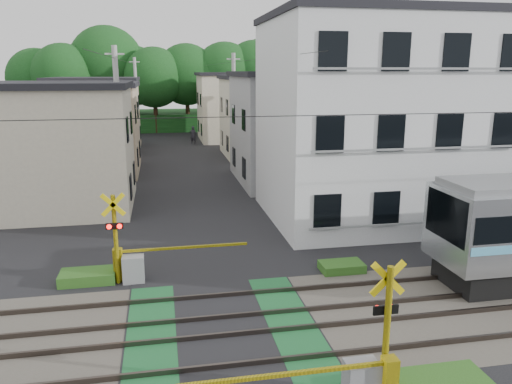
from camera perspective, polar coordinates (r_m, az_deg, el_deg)
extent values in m
plane|color=black|center=(14.10, -3.86, -15.24)|extent=(120.00, 120.00, 0.00)
cube|color=#47423A|center=(14.10, -3.86, -15.23)|extent=(120.00, 6.00, 0.00)
cube|color=black|center=(14.10, -3.86, -15.22)|extent=(5.20, 120.00, 0.00)
cube|color=#145126|center=(14.04, -11.88, -15.64)|extent=(1.30, 6.00, 0.00)
cube|color=#145126|center=(14.41, 3.90, -14.53)|extent=(1.30, 6.00, 0.00)
cube|color=#3F3833|center=(12.45, -2.73, -19.13)|extent=(120.00, 0.08, 0.14)
cube|color=#3F3833|center=(13.63, -3.60, -15.99)|extent=(120.00, 0.08, 0.14)
cube|color=#3F3833|center=(14.51, -4.12, -14.06)|extent=(120.00, 0.08, 0.14)
cube|color=#3F3833|center=(15.75, -4.74, -11.72)|extent=(120.00, 0.08, 0.14)
cube|color=black|center=(18.63, 26.97, -8.43)|extent=(2.23, 2.05, 0.56)
cube|color=black|center=(16.59, 21.01, -2.66)|extent=(0.10, 2.24, 1.45)
cylinder|color=yellow|center=(11.08, 14.68, -15.44)|extent=(0.14, 0.14, 3.00)
cube|color=yellow|center=(10.64, 14.84, -9.53)|extent=(0.77, 0.05, 0.77)
cube|color=yellow|center=(10.64, 14.84, -9.53)|extent=(0.77, 0.05, 0.77)
cube|color=black|center=(10.93, 14.61, -12.91)|extent=(0.55, 0.05, 0.20)
sphere|color=#FF0C07|center=(10.92, 13.70, -12.89)|extent=(0.16, 0.16, 0.16)
sphere|color=#FF0C07|center=(11.05, 15.25, -12.66)|extent=(0.16, 0.16, 0.16)
cube|color=gray|center=(11.44, 11.93, -20.43)|extent=(0.70, 0.50, 0.90)
cube|color=yellow|center=(11.38, 14.94, -20.21)|extent=(0.30, 0.30, 1.10)
cube|color=yellow|center=(10.45, 3.18, -20.11)|extent=(4.20, 0.08, 0.08)
cylinder|color=yellow|center=(16.81, -15.74, -5.29)|extent=(0.14, 0.14, 3.00)
cube|color=yellow|center=(16.37, -16.03, -1.42)|extent=(0.77, 0.05, 0.77)
cube|color=yellow|center=(16.37, -16.03, -1.42)|extent=(0.77, 0.05, 0.77)
cube|color=black|center=(16.56, -15.87, -3.76)|extent=(0.55, 0.05, 0.20)
sphere|color=#FF0C07|center=(16.52, -16.44, -3.84)|extent=(0.16, 0.16, 0.16)
sphere|color=#FF0C07|center=(16.49, -15.34, -3.80)|extent=(0.16, 0.16, 0.16)
cube|color=gray|center=(17.13, -13.83, -8.55)|extent=(0.70, 0.50, 0.90)
cube|color=yellow|center=(17.36, -15.47, -7.99)|extent=(0.30, 0.30, 1.10)
cube|color=yellow|center=(17.15, -8.02, -6.28)|extent=(4.20, 0.08, 0.08)
cube|color=white|center=(24.03, 13.72, 7.76)|extent=(10.00, 8.00, 9.00)
cube|color=black|center=(24.04, 14.37, 18.84)|extent=(10.20, 8.16, 0.30)
cube|color=black|center=(19.53, 8.16, -2.26)|extent=(1.10, 0.06, 1.40)
cube|color=black|center=(20.44, 14.68, -1.85)|extent=(1.10, 0.06, 1.40)
cube|color=black|center=(21.60, 20.56, -1.47)|extent=(1.10, 0.06, 1.40)
cube|color=black|center=(22.95, 25.80, -1.11)|extent=(1.10, 0.06, 1.40)
cube|color=gray|center=(20.98, 17.92, -3.39)|extent=(9.00, 0.06, 0.08)
cube|color=black|center=(18.94, 8.47, 6.51)|extent=(1.10, 0.06, 1.40)
cube|color=black|center=(19.88, 15.20, 6.51)|extent=(1.10, 0.06, 1.40)
cube|color=black|center=(21.06, 21.24, 6.44)|extent=(1.10, 0.06, 1.40)
cube|color=black|center=(22.45, 26.59, 6.32)|extent=(1.10, 0.06, 1.40)
cube|color=gray|center=(20.34, 18.54, 4.73)|extent=(9.00, 0.06, 0.08)
cube|color=black|center=(18.81, 8.80, 15.61)|extent=(1.10, 0.06, 1.40)
cube|color=black|center=(19.76, 15.75, 15.17)|extent=(1.10, 0.06, 1.40)
cube|color=black|center=(20.95, 21.97, 14.60)|extent=(1.10, 0.06, 1.40)
cube|color=gray|center=(20.13, 19.20, 13.18)|extent=(9.00, 0.06, 0.08)
cube|color=beige|center=(27.03, -21.63, 4.59)|extent=(7.00, 7.00, 6.00)
cube|color=black|center=(26.77, -22.23, 11.26)|extent=(7.35, 7.35, 0.30)
cube|color=black|center=(25.18, -14.10, 0.60)|extent=(0.06, 1.00, 1.20)
cube|color=black|center=(28.60, -13.75, 2.15)|extent=(0.06, 1.00, 1.20)
cube|color=black|center=(24.72, -14.48, 6.93)|extent=(0.06, 1.00, 1.20)
cube|color=black|center=(28.19, -14.07, 7.73)|extent=(0.06, 1.00, 1.20)
cube|color=#9D9FA2|center=(31.57, 4.36, 7.14)|extent=(7.00, 8.00, 6.50)
cube|color=black|center=(31.37, 4.47, 13.32)|extent=(7.35, 8.40, 0.30)
cube|color=black|center=(29.18, -1.40, 2.77)|extent=(0.06, 1.00, 1.20)
cube|color=black|center=(33.07, -2.54, 4.05)|extent=(0.06, 1.00, 1.20)
cube|color=black|center=(28.78, -1.43, 8.25)|extent=(0.06, 1.00, 1.20)
cube|color=black|center=(32.72, -2.59, 8.89)|extent=(0.06, 1.00, 1.20)
cube|color=tan|center=(35.92, -19.85, 6.60)|extent=(8.00, 7.00, 5.80)
cube|color=black|center=(35.72, -20.24, 11.45)|extent=(8.40, 7.35, 0.30)
cube|color=black|center=(34.00, -13.34, 3.96)|extent=(0.06, 1.00, 1.20)
cube|color=black|center=(37.46, -13.14, 4.84)|extent=(0.06, 1.00, 1.20)
cube|color=black|center=(33.67, -13.60, 8.66)|extent=(0.06, 1.00, 1.20)
cube|color=black|center=(37.15, -13.37, 9.11)|extent=(0.06, 1.00, 1.20)
cube|color=silver|center=(41.35, 1.25, 8.50)|extent=(7.00, 7.00, 6.20)
cube|color=black|center=(41.18, 1.28, 13.01)|extent=(7.35, 7.35, 0.30)
cube|color=black|center=(39.24, -3.30, 5.56)|extent=(0.06, 1.00, 1.20)
cube|color=black|center=(42.68, -3.92, 6.20)|extent=(0.06, 1.00, 1.20)
cube|color=black|center=(38.95, -3.35, 9.64)|extent=(0.06, 1.00, 1.20)
cube|color=black|center=(42.41, -3.98, 9.95)|extent=(0.06, 1.00, 1.20)
cube|color=tan|center=(45.75, -17.74, 8.23)|extent=(7.00, 8.00, 6.00)
cube|color=black|center=(45.59, -18.03, 12.17)|extent=(7.35, 8.40, 0.30)
cube|color=black|center=(43.66, -13.25, 6.04)|extent=(0.06, 1.00, 1.20)
cube|color=black|center=(47.63, -13.08, 6.66)|extent=(0.06, 1.00, 1.20)
cube|color=black|center=(43.39, -13.46, 9.70)|extent=(0.06, 1.00, 1.20)
cube|color=black|center=(47.38, -13.26, 10.02)|extent=(0.06, 1.00, 1.20)
cube|color=beige|center=(51.02, -1.91, 9.58)|extent=(8.00, 7.00, 6.40)
cube|color=black|center=(50.89, -1.94, 13.35)|extent=(8.40, 7.35, 0.30)
cube|color=black|center=(48.99, -6.26, 7.11)|extent=(0.06, 1.00, 1.20)
cube|color=black|center=(52.45, -6.58, 7.53)|extent=(0.06, 1.00, 1.20)
cube|color=black|center=(48.75, -6.35, 10.38)|extent=(0.06, 1.00, 1.20)
cube|color=black|center=(52.24, -6.67, 10.59)|extent=(0.06, 1.00, 1.20)
cube|color=#174719|center=(62.56, -9.59, 8.13)|extent=(40.00, 10.00, 2.00)
cylinder|color=#332114|center=(61.90, -23.39, 8.40)|extent=(0.50, 0.50, 4.66)
sphere|color=#174719|center=(61.74, -23.72, 11.83)|extent=(6.52, 6.52, 6.52)
cylinder|color=#332114|center=(59.52, -20.80, 8.57)|extent=(0.50, 0.50, 4.89)
sphere|color=#174719|center=(59.36, -21.12, 12.33)|extent=(6.85, 6.85, 6.85)
cylinder|color=#332114|center=(62.13, -17.30, 9.28)|extent=(0.50, 0.50, 5.47)
sphere|color=#174719|center=(62.00, -17.59, 13.31)|extent=(7.65, 7.65, 7.65)
cylinder|color=#332114|center=(60.80, -16.39, 9.47)|extent=(0.50, 0.50, 5.92)
sphere|color=#174719|center=(60.68, -16.69, 13.93)|extent=(8.29, 8.29, 8.29)
cylinder|color=#332114|center=(60.85, -13.49, 9.14)|extent=(0.50, 0.50, 4.83)
sphere|color=#174719|center=(60.70, -13.70, 12.78)|extent=(6.77, 6.77, 6.77)
cylinder|color=#332114|center=(57.67, -11.40, 8.96)|extent=(0.50, 0.50, 4.72)
sphere|color=#174719|center=(57.50, -11.58, 12.71)|extent=(6.61, 6.61, 6.61)
cylinder|color=#332114|center=(58.98, -7.82, 9.31)|extent=(0.50, 0.50, 4.95)
sphere|color=#174719|center=(58.82, -7.95, 13.16)|extent=(6.93, 6.93, 6.93)
cylinder|color=#332114|center=(59.12, -5.14, 9.21)|extent=(0.50, 0.50, 4.58)
sphere|color=#174719|center=(58.95, -5.22, 12.76)|extent=(6.41, 6.41, 6.41)
cylinder|color=#332114|center=(59.06, -3.52, 9.46)|extent=(0.50, 0.50, 5.05)
sphere|color=#174719|center=(58.90, -3.58, 13.38)|extent=(7.07, 7.07, 7.07)
cylinder|color=#332114|center=(59.87, -0.17, 9.60)|extent=(0.50, 0.50, 5.17)
sphere|color=#174719|center=(59.72, -0.18, 13.57)|extent=(7.24, 7.24, 7.24)
cylinder|color=#332114|center=(64.20, 0.77, 9.98)|extent=(0.50, 0.50, 5.40)
sphere|color=#174719|center=(64.07, 0.78, 13.84)|extent=(7.56, 7.56, 7.56)
cylinder|color=#332114|center=(64.81, 2.28, 9.73)|extent=(0.50, 0.50, 4.79)
sphere|color=#174719|center=(64.67, 2.31, 13.12)|extent=(6.71, 6.71, 6.71)
cube|color=black|center=(15.42, 18.15, 8.50)|extent=(60.00, 0.02, 0.02)
cylinder|color=#A5A5A0|center=(25.50, -15.34, 6.85)|extent=(0.26, 0.26, 8.00)
cube|color=#A5A5A0|center=(25.36, -15.87, 14.94)|extent=(0.90, 0.08, 0.08)
cylinder|color=#A5A5A0|center=(34.75, -2.53, 9.00)|extent=(0.26, 0.26, 8.00)
cube|color=#A5A5A0|center=(34.64, -2.59, 14.95)|extent=(0.90, 0.08, 0.08)
cylinder|color=#A5A5A0|center=(46.40, -13.46, 9.81)|extent=(0.26, 0.26, 8.00)
cube|color=#A5A5A0|center=(46.32, -13.72, 14.25)|extent=(0.90, 0.08, 0.08)
cube|color=black|center=(35.83, -14.46, 14.18)|extent=(0.02, 42.00, 0.02)
cube|color=black|center=(36.13, -2.95, 14.57)|extent=(0.02, 42.00, 0.02)
imported|color=#2A2933|center=(48.24, -7.20, 6.47)|extent=(0.72, 0.56, 1.73)
cube|color=#2D5E1E|center=(17.66, -18.65, -9.14)|extent=(1.80, 1.00, 0.36)
cube|color=#2D5E1E|center=(17.88, 9.76, -8.41)|extent=(1.50, 0.90, 0.30)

